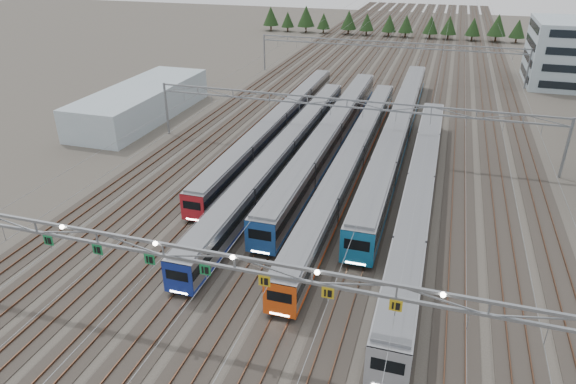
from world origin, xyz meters
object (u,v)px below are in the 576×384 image
(train_b, at_px, (285,152))
(gantry_far, at_px, (388,49))
(train_d, at_px, (353,157))
(train_e, at_px, (398,129))
(train_a, at_px, (278,123))
(gantry_near, at_px, (233,266))
(gantry_mid, at_px, (347,110))
(train_f, at_px, (420,189))
(train_c, at_px, (331,135))
(west_shed, at_px, (142,102))

(train_b, height_order, gantry_far, gantry_far)
(train_d, bearing_deg, gantry_far, 92.53)
(train_d, bearing_deg, train_e, 69.01)
(train_a, distance_m, gantry_near, 45.86)
(train_e, distance_m, gantry_mid, 9.73)
(gantry_near, bearing_deg, train_f, 66.99)
(train_c, distance_m, train_f, 19.60)
(gantry_near, distance_m, west_shed, 58.72)
(train_b, height_order, gantry_mid, gantry_mid)
(train_c, bearing_deg, train_a, 159.46)
(gantry_near, height_order, gantry_far, gantry_near)
(train_f, height_order, gantry_far, gantry_far)
(train_e, bearing_deg, gantry_far, 99.75)
(train_b, height_order, gantry_near, gantry_near)
(train_a, relative_size, train_e, 0.86)
(train_c, xyz_separation_m, gantry_mid, (2.25, -0.69, 4.12))
(train_c, xyz_separation_m, train_d, (4.50, -6.71, -0.20))
(train_a, height_order, gantry_near, gantry_near)
(train_f, bearing_deg, gantry_near, -113.01)
(train_e, xyz_separation_m, gantry_mid, (-6.75, -5.71, 4.05))
(train_d, bearing_deg, west_shed, 162.73)
(west_shed, bearing_deg, gantry_far, 47.19)
(west_shed, bearing_deg, train_c, -8.78)
(train_c, distance_m, gantry_mid, 4.74)
(train_c, relative_size, west_shed, 1.98)
(train_e, height_order, west_shed, west_shed)
(train_f, bearing_deg, train_e, 103.17)
(gantry_mid, bearing_deg, train_d, -69.51)
(train_c, bearing_deg, train_f, -46.47)
(train_d, relative_size, gantry_near, 1.10)
(gantry_far, bearing_deg, gantry_near, -90.03)
(gantry_far, distance_m, west_shed, 53.39)
(gantry_far, bearing_deg, train_a, -105.37)
(train_e, relative_size, gantry_near, 1.20)
(train_b, height_order, train_c, train_c)
(train_d, bearing_deg, gantry_near, -93.85)
(train_c, distance_m, train_d, 8.08)
(train_e, bearing_deg, west_shed, 179.70)
(gantry_near, relative_size, gantry_mid, 1.00)
(train_c, relative_size, train_d, 0.96)
(train_c, height_order, train_f, train_c)
(train_e, height_order, gantry_mid, gantry_mid)
(train_b, distance_m, gantry_far, 52.57)
(train_c, xyz_separation_m, gantry_far, (2.25, 44.31, 4.12))
(gantry_near, bearing_deg, train_c, 93.09)
(train_c, height_order, train_d, train_c)
(train_f, xyz_separation_m, west_shed, (-47.45, 19.45, 0.37))
(train_b, xyz_separation_m, train_f, (18.00, -6.56, 0.16))
(train_d, relative_size, gantry_far, 1.10)
(gantry_far, xyz_separation_m, west_shed, (-36.20, -39.07, -3.80))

